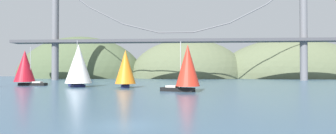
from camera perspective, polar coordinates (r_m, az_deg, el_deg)
The scene contains 9 objects.
ground_plane at distance 19.19m, azimuth -8.70°, elevation -11.69°, with size 360.00×360.00×0.00m, color #385670.
headland_center at distance 153.46m, azimuth 4.03°, elevation -2.24°, with size 63.52×44.00×42.34m, color #5B6647.
headland_left at distance 164.41m, azimuth -17.39°, elevation -2.11°, with size 70.77×44.00×45.94m, color #4C5B3D.
headland_right at distance 163.34m, azimuth 23.72°, elevation -2.08°, with size 78.88×44.00×42.47m, color #5B6647.
suspension_bridge at distance 114.39m, azimuth 1.62°, elevation 6.31°, with size 136.79×6.00×41.29m.
sailboat_crimson_sail at distance 80.13m, azimuth -27.05°, elevation 0.04°, with size 8.26×5.17×9.87m.
sailboat_orange_sail at distance 61.96m, azimuth -8.66°, elevation -0.19°, with size 5.31×8.38×8.37m.
sailboat_white_mainsail at distance 68.08m, azimuth -17.76°, elevation 0.44°, with size 8.77×10.68×10.95m.
sailboat_scarlet_sail at distance 49.84m, azimuth 3.88°, elevation 0.05°, with size 7.82×5.54×8.97m.
Camera 1 is at (4.02, -18.41, 3.60)m, focal length 29.98 mm.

